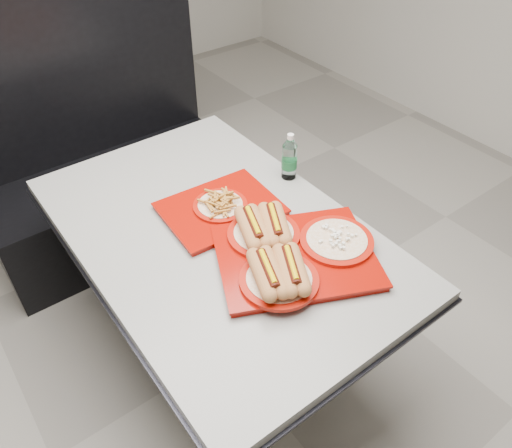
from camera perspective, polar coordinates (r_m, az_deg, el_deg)
ground at (r=2.34m, az=-3.53°, el=-14.49°), size 6.00×6.00×0.00m
diner_table at (r=1.89m, az=-4.25°, el=-4.36°), size 0.92×1.42×0.75m
booth_bench at (r=2.79m, az=-16.67°, el=5.96°), size 1.30×0.57×1.35m
tray_near at (r=1.63m, az=3.82°, el=-3.16°), size 0.63×0.58×0.11m
tray_far at (r=1.84m, az=-4.09°, el=2.00°), size 0.43×0.35×0.08m
water_bottle at (r=1.98m, az=3.84°, el=7.42°), size 0.06×0.06×0.20m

